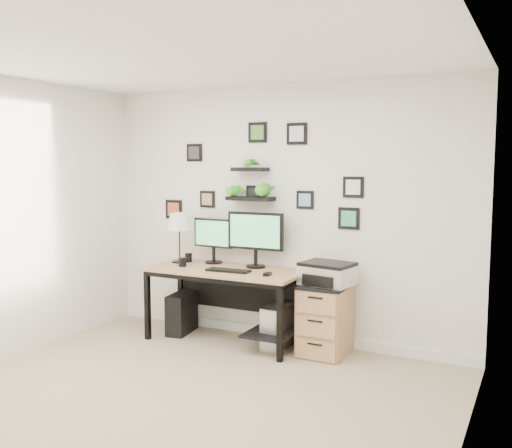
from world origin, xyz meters
The scene contains 14 objects.
room centered at (0.00, 1.98, 0.05)m, with size 4.00×4.00×4.00m.
desk centered at (-0.41, 1.67, 0.63)m, with size 1.60×0.70×0.75m.
monitor_left centered at (-0.72, 1.86, 1.03)m, with size 0.47×0.19×0.48m.
monitor_right centered at (-0.21, 1.84, 1.09)m, with size 0.61×0.20×0.57m.
keyboard centered at (-0.35, 1.52, 0.76)m, with size 0.44×0.14×0.02m, color black.
mouse centered at (0.09, 1.51, 0.76)m, with size 0.06×0.10×0.03m, color black.
table_lamp centered at (-1.07, 1.74, 1.18)m, with size 0.26×0.26×0.54m.
mug centered at (-0.91, 1.55, 0.80)m, with size 0.08×0.08×0.09m, color black.
pen_cup centered at (-1.00, 1.80, 0.80)m, with size 0.08×0.08×0.10m, color black.
pc_tower_black centered at (-1.02, 1.68, 0.21)m, with size 0.19×0.43×0.43m, color black.
pc_tower_grey centered at (0.12, 1.69, 0.21)m, with size 0.21×0.44×0.43m.
file_cabinet centered at (0.59, 1.72, 0.34)m, with size 0.43×0.53×0.67m.
printer centered at (0.60, 1.74, 0.78)m, with size 0.52×0.44×0.21m.
wall_decor centered at (-0.26, 1.93, 1.64)m, with size 2.28×0.18×1.05m.
Camera 1 is at (2.40, -3.28, 1.81)m, focal length 40.00 mm.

